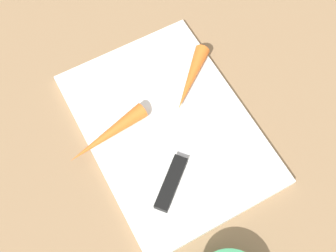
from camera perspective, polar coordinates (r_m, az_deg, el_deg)
name	(u,v)px	position (r m, az deg, el deg)	size (l,w,h in m)	color
ground_plane	(168,129)	(0.73, 0.00, -0.40)	(1.40, 1.40, 0.00)	#8C6D4C
cutting_board	(168,128)	(0.73, 0.00, -0.20)	(0.36, 0.26, 0.01)	white
knife	(174,176)	(0.69, 0.81, -6.47)	(0.14, 0.17, 0.01)	#B7B7BC
carrot_long	(107,135)	(0.71, -7.90, -1.14)	(0.03, 0.03, 0.14)	orange
carrot_short	(191,78)	(0.75, 3.00, 6.21)	(0.03, 0.03, 0.13)	orange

